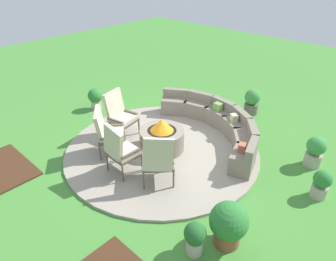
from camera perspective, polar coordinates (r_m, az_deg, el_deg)
ground_plane at (r=7.08m, az=-1.11°, el=-3.74°), size 24.00×24.00×0.00m
patio_circle at (r=7.06m, az=-1.11°, el=-3.54°), size 4.41×4.41×0.06m
mulch_bed_left at (r=7.38m, az=-28.92°, el=-6.34°), size 1.60×1.10×0.04m
fire_pit at (r=6.88m, az=-1.14°, el=-1.27°), size 1.01×1.01×0.76m
curved_stone_bench at (r=7.60m, az=9.21°, el=1.36°), size 3.49×1.91×0.66m
lounge_chair_front_left at (r=7.39m, az=-9.07°, el=3.11°), size 0.70×0.68×1.13m
lounge_chair_front_right at (r=6.74m, az=-11.33°, el=-0.08°), size 0.82×0.84×1.10m
lounge_chair_back_left at (r=6.07m, az=-9.04°, el=-3.45°), size 0.61×0.55×1.14m
lounge_chair_back_right at (r=5.74m, az=-1.93°, el=-5.33°), size 0.83×0.85×1.11m
potted_plant_0 at (r=9.06m, az=-13.45°, el=6.00°), size 0.42×0.42×0.63m
potted_plant_1 at (r=4.80m, az=5.05°, el=-19.31°), size 0.34×0.34×0.58m
potted_plant_2 at (r=6.33m, az=26.80°, el=-8.86°), size 0.33×0.33×0.58m
potted_plant_3 at (r=4.91m, az=11.30°, el=-16.69°), size 0.61×0.61×0.78m
potted_plant_4 at (r=8.87m, az=15.46°, el=5.34°), size 0.43×0.43×0.72m
potted_plant_5 at (r=7.12m, az=25.86°, el=-3.46°), size 0.40×0.40×0.69m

